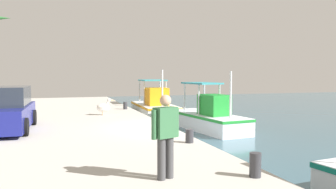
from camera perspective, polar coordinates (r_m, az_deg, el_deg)
The scene contains 9 objects.
quay_pier at distance 12.64m, azimuth -21.62°, elevation -7.87°, with size 36.00×10.00×0.80m, color #BCB7AD.
fishing_boat_nearest at distance 22.82m, azimuth -2.23°, elevation -2.03°, with size 5.71×2.32×3.06m.
fishing_boat_second at distance 17.56m, azimuth 6.52°, elevation -3.77°, with size 5.67×2.46×2.94m.
pelican at distance 17.18m, azimuth -10.60°, elevation -2.04°, with size 0.43×0.96×0.82m.
fisherman_standing at distance 6.67m, azimuth -0.42°, elevation -6.27°, with size 0.39×0.61×1.63m.
parked_car at distance 13.57m, azimuth -25.39°, elevation -2.43°, with size 4.16×2.00×1.57m.
mooring_bollard_nearest at distance 19.84m, azimuth -7.05°, elevation -1.83°, with size 0.24×0.24×0.41m, color #333338.
mooring_bollard_second at distance 10.25m, azimuth 3.56°, elevation -6.85°, with size 0.24×0.24×0.40m, color #333338.
mooring_bollard_third at distance 7.14m, azimuth 14.18°, elevation -11.18°, with size 0.23×0.23×0.48m, color #333338.
Camera 1 is at (12.37, -4.13, 2.84)m, focal length 37.01 mm.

